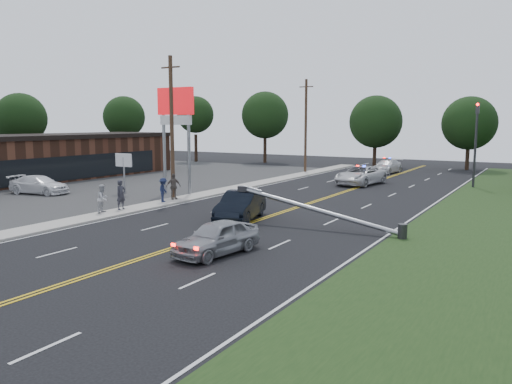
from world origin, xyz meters
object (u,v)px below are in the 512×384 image
Objects in this scene: utility_pole_far at (306,126)px; bystander_b at (103,199)px; bystander_d at (173,186)px; crashed_sedan at (241,206)px; bystander_a at (121,195)px; emergency_b at (387,166)px; small_sign at (124,164)px; pylon_sign at (176,115)px; fallen_streetlight at (325,212)px; bystander_c at (163,190)px; waiting_sedan at (217,237)px; utility_pole_mid at (172,127)px; emergency_a at (361,175)px; parked_car at (39,185)px; traffic_signal at (476,137)px.

utility_pole_far reaches higher than bystander_b.
bystander_d is (0.19, 6.16, 0.06)m from bystander_b.
crashed_sedan is 7.94m from bystander_a.
crashed_sedan is at bearing -83.79° from emergency_b.
pylon_sign is at bearing 29.74° from small_sign.
emergency_b is at bearing -9.41° from bystander_a.
bystander_c is (-12.58, 2.03, 0.02)m from fallen_streetlight.
waiting_sedan is 2.55× the size of bystander_c.
bystander_d is at bearing -48.93° from utility_pole_mid.
emergency_a is 17.62m from bystander_d.
pylon_sign is at bearing -120.06° from emergency_a.
utility_pole_far is (-13.39, 26.00, 4.17)m from fallen_streetlight.
pylon_sign is 1.92× the size of waiting_sedan.
utility_pole_far is at bearing -33.89° from parked_car.
bystander_d is (-7.73, 3.42, 0.21)m from crashed_sedan.
small_sign reaches higher than bystander_d.
bystander_a is at bearing -97.76° from emergency_b.
waiting_sedan is (3.08, -6.66, -0.10)m from crashed_sedan.
parked_car is 26.47m from emergency_a.
emergency_a is (8.69, -7.05, -4.27)m from utility_pole_far.
traffic_signal is 24.17m from crashed_sedan.
utility_pole_mid is at bearing 8.85° from bystander_a.
fallen_streetlight is at bearing -74.31° from emergency_b.
emergency_b is 32.47m from bystander_a.
utility_pole_far is 23.06m from bystander_d.
emergency_b is (-3.67, 36.92, 0.02)m from waiting_sedan.
bystander_d reaches higher than waiting_sedan.
bystander_d is at bearing -109.74° from emergency_a.
waiting_sedan is at bearing -33.60° from small_sign.
waiting_sedan is at bearing -76.36° from emergency_a.
crashed_sedan is at bearing -178.71° from fallen_streetlight.
bystander_a reaches higher than fallen_streetlight.
bystander_b is (5.21, -6.85, -1.37)m from small_sign.
utility_pole_far reaches higher than emergency_a.
utility_pole_far is 2.03× the size of crashed_sedan.
emergency_b is 33.81m from bystander_b.
bystander_b is at bearing 150.68° from bystander_c.
emergency_a is 1.17× the size of emergency_b.
utility_pole_mid reaches higher than traffic_signal.
fallen_streetlight is 0.94× the size of utility_pole_far.
small_sign reaches higher than bystander_a.
bystander_b is 4.90m from bystander_c.
bystander_a is at bearing 150.67° from bystander_c.
traffic_signal is 1.41× the size of emergency_b.
bystander_a is (-12.87, -1.51, 0.11)m from fallen_streetlight.
crashed_sedan is 19.07m from emergency_a.
traffic_signal is 0.70× the size of utility_pole_far.
emergency_b is at bearing 64.35° from small_sign.
bystander_b is at bearing -97.44° from emergency_b.
bystander_a is at bearing -125.84° from traffic_signal.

